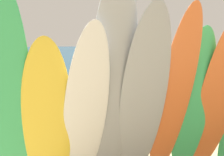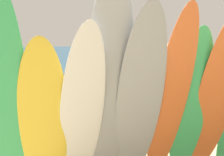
{
  "view_description": "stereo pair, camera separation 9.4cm",
  "coord_description": "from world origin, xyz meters",
  "px_view_note": "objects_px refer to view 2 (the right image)",
  "views": [
    {
      "loc": [
        -1.71,
        -4.07,
        1.95
      ],
      "look_at": [
        0.0,
        1.91,
        1.07
      ],
      "focal_mm": 48.99,
      "sensor_mm": 36.0,
      "label": 1
    },
    {
      "loc": [
        -1.62,
        -4.09,
        1.95
      ],
      "look_at": [
        0.0,
        1.91,
        1.07
      ],
      "focal_mm": 48.99,
      "sensor_mm": 36.0,
      "label": 2
    }
  ],
  "objects_px": {
    "beachgoer_near_rack": "(217,76)",
    "beachgoer_midbeach": "(140,70)",
    "surfboard_green_0": "(7,100)",
    "surfboard_grey_4": "(139,102)",
    "surfboard_yellow_1": "(44,122)",
    "surfboard_green_6": "(190,106)",
    "surfboard_white_2": "(82,114)",
    "beachgoer_strolling": "(124,65)",
    "beachgoer_photographing": "(129,58)",
    "beachgoer_by_water": "(169,62)",
    "surfboard_grey_3": "(108,90)",
    "surfboard_rack": "(146,132)",
    "surfboard_orange_7": "(217,98)",
    "surfboard_orange_5": "(171,99)"
  },
  "relations": [
    {
      "from": "beachgoer_by_water",
      "to": "surfboard_grey_3",
      "type": "bearing_deg",
      "value": -25.29
    },
    {
      "from": "surfboard_white_2",
      "to": "surfboard_green_6",
      "type": "height_order",
      "value": "surfboard_white_2"
    },
    {
      "from": "surfboard_green_6",
      "to": "surfboard_grey_4",
      "type": "bearing_deg",
      "value": -163.93
    },
    {
      "from": "surfboard_green_0",
      "to": "surfboard_rack",
      "type": "bearing_deg",
      "value": 25.81
    },
    {
      "from": "surfboard_green_0",
      "to": "surfboard_grey_3",
      "type": "distance_m",
      "value": 1.11
    },
    {
      "from": "beachgoer_photographing",
      "to": "beachgoer_near_rack",
      "type": "xyz_separation_m",
      "value": [
        0.53,
        -5.55,
        -0.06
      ]
    },
    {
      "from": "surfboard_green_0",
      "to": "surfboard_yellow_1",
      "type": "relative_size",
      "value": 1.28
    },
    {
      "from": "beachgoer_by_water",
      "to": "beachgoer_midbeach",
      "type": "relative_size",
      "value": 1.01
    },
    {
      "from": "surfboard_grey_4",
      "to": "beachgoer_strolling",
      "type": "distance_m",
      "value": 7.39
    },
    {
      "from": "surfboard_yellow_1",
      "to": "surfboard_grey_3",
      "type": "height_order",
      "value": "surfboard_grey_3"
    },
    {
      "from": "surfboard_orange_7",
      "to": "surfboard_white_2",
      "type": "bearing_deg",
      "value": -175.1
    },
    {
      "from": "surfboard_orange_5",
      "to": "beachgoer_midbeach",
      "type": "bearing_deg",
      "value": 71.71
    },
    {
      "from": "surfboard_white_2",
      "to": "beachgoer_by_water",
      "type": "height_order",
      "value": "surfboard_white_2"
    },
    {
      "from": "surfboard_white_2",
      "to": "surfboard_grey_4",
      "type": "relative_size",
      "value": 0.91
    },
    {
      "from": "surfboard_grey_4",
      "to": "beachgoer_photographing",
      "type": "xyz_separation_m",
      "value": [
        2.85,
        8.98,
        -0.19
      ]
    },
    {
      "from": "surfboard_orange_7",
      "to": "surfboard_green_0",
      "type": "bearing_deg",
      "value": -175.71
    },
    {
      "from": "surfboard_orange_7",
      "to": "beachgoer_midbeach",
      "type": "relative_size",
      "value": 1.49
    },
    {
      "from": "surfboard_white_2",
      "to": "surfboard_grey_3",
      "type": "distance_m",
      "value": 0.4
    },
    {
      "from": "surfboard_rack",
      "to": "surfboard_orange_5",
      "type": "bearing_deg",
      "value": -87.05
    },
    {
      "from": "surfboard_yellow_1",
      "to": "surfboard_green_6",
      "type": "xyz_separation_m",
      "value": [
        1.85,
        0.04,
        0.06
      ]
    },
    {
      "from": "surfboard_rack",
      "to": "surfboard_green_0",
      "type": "xyz_separation_m",
      "value": [
        -1.87,
        -0.7,
        0.73
      ]
    },
    {
      "from": "beachgoer_by_water",
      "to": "beachgoer_midbeach",
      "type": "height_order",
      "value": "beachgoer_by_water"
    },
    {
      "from": "surfboard_grey_4",
      "to": "surfboard_orange_5",
      "type": "height_order",
      "value": "surfboard_orange_5"
    },
    {
      "from": "beachgoer_near_rack",
      "to": "beachgoer_midbeach",
      "type": "height_order",
      "value": "beachgoer_midbeach"
    },
    {
      "from": "surfboard_orange_7",
      "to": "beachgoer_by_water",
      "type": "bearing_deg",
      "value": 73.42
    },
    {
      "from": "surfboard_grey_4",
      "to": "surfboard_orange_5",
      "type": "xyz_separation_m",
      "value": [
        0.42,
        0.04,
        0.0
      ]
    },
    {
      "from": "surfboard_orange_5",
      "to": "beachgoer_photographing",
      "type": "relative_size",
      "value": 1.46
    },
    {
      "from": "surfboard_grey_4",
      "to": "beachgoer_strolling",
      "type": "bearing_deg",
      "value": 78.66
    },
    {
      "from": "surfboard_white_2",
      "to": "beachgoer_near_rack",
      "type": "relative_size",
      "value": 1.42
    },
    {
      "from": "surfboard_rack",
      "to": "beachgoer_strolling",
      "type": "bearing_deg",
      "value": 75.31
    },
    {
      "from": "beachgoer_near_rack",
      "to": "beachgoer_midbeach",
      "type": "relative_size",
      "value": 0.97
    },
    {
      "from": "surfboard_green_0",
      "to": "beachgoer_near_rack",
      "type": "distance_m",
      "value": 5.93
    },
    {
      "from": "surfboard_rack",
      "to": "beachgoer_by_water",
      "type": "relative_size",
      "value": 2.45
    },
    {
      "from": "surfboard_grey_4",
      "to": "surfboard_white_2",
      "type": "bearing_deg",
      "value": -178.19
    },
    {
      "from": "surfboard_orange_7",
      "to": "beachgoer_midbeach",
      "type": "bearing_deg",
      "value": 85.59
    },
    {
      "from": "beachgoer_by_water",
      "to": "beachgoer_near_rack",
      "type": "distance_m",
      "value": 3.83
    },
    {
      "from": "beachgoer_by_water",
      "to": "surfboard_rack",
      "type": "bearing_deg",
      "value": -23.04
    },
    {
      "from": "beachgoer_strolling",
      "to": "surfboard_green_6",
      "type": "bearing_deg",
      "value": -98.34
    },
    {
      "from": "surfboard_green_6",
      "to": "surfboard_orange_7",
      "type": "height_order",
      "value": "surfboard_orange_7"
    },
    {
      "from": "beachgoer_by_water",
      "to": "surfboard_orange_5",
      "type": "bearing_deg",
      "value": -20.35
    },
    {
      "from": "surfboard_grey_4",
      "to": "surfboard_green_6",
      "type": "distance_m",
      "value": 0.77
    },
    {
      "from": "surfboard_rack",
      "to": "surfboard_yellow_1",
      "type": "height_order",
      "value": "surfboard_yellow_1"
    },
    {
      "from": "surfboard_grey_3",
      "to": "surfboard_orange_5",
      "type": "distance_m",
      "value": 0.82
    },
    {
      "from": "surfboard_grey_3",
      "to": "beachgoer_near_rack",
      "type": "height_order",
      "value": "surfboard_grey_3"
    },
    {
      "from": "surfboard_grey_4",
      "to": "beachgoer_midbeach",
      "type": "height_order",
      "value": "surfboard_grey_4"
    },
    {
      "from": "surfboard_green_0",
      "to": "beachgoer_strolling",
      "type": "distance_m",
      "value": 7.88
    },
    {
      "from": "surfboard_grey_4",
      "to": "beachgoer_by_water",
      "type": "height_order",
      "value": "surfboard_grey_4"
    },
    {
      "from": "surfboard_grey_4",
      "to": "surfboard_green_6",
      "type": "xyz_separation_m",
      "value": [
        0.74,
        0.13,
        -0.13
      ]
    },
    {
      "from": "surfboard_orange_5",
      "to": "beachgoer_midbeach",
      "type": "distance_m",
      "value": 5.13
    },
    {
      "from": "beachgoer_near_rack",
      "to": "beachgoer_midbeach",
      "type": "bearing_deg",
      "value": 153.61
    }
  ]
}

